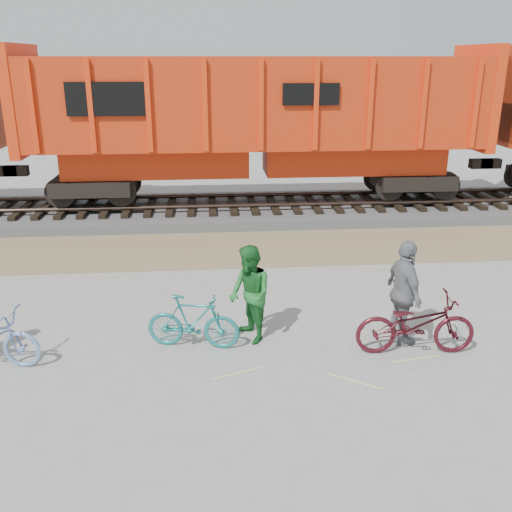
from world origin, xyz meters
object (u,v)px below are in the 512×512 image
object	(u,v)px
person_man	(250,294)
person_woman	(404,293)
hopper_car_center	(256,120)
bicycle_teal	(193,322)
bicycle_maroon	(415,324)

from	to	relation	value
person_man	person_woman	distance (m)	2.68
hopper_car_center	person_man	distance (m)	8.94
person_man	hopper_car_center	bearing A→B (deg)	152.15
bicycle_teal	person_woman	distance (m)	3.69
bicycle_teal	person_woman	world-z (taller)	person_woman
bicycle_maroon	person_woman	xyz separation A→B (m)	(-0.10, 0.40, 0.41)
bicycle_maroon	person_woman	size ratio (longest dim) A/B	1.07
hopper_car_center	person_man	xyz separation A→B (m)	(-0.85, -8.64, -2.13)
person_man	person_woman	xyz separation A→B (m)	(2.66, -0.32, 0.07)
bicycle_teal	person_man	world-z (taller)	person_man
hopper_car_center	bicycle_maroon	world-z (taller)	hopper_car_center
hopper_car_center	person_man	size ratio (longest dim) A/B	7.99
bicycle_teal	bicycle_maroon	distance (m)	3.80
bicycle_teal	person_woman	bearing A→B (deg)	-80.11
hopper_car_center	person_woman	world-z (taller)	hopper_car_center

